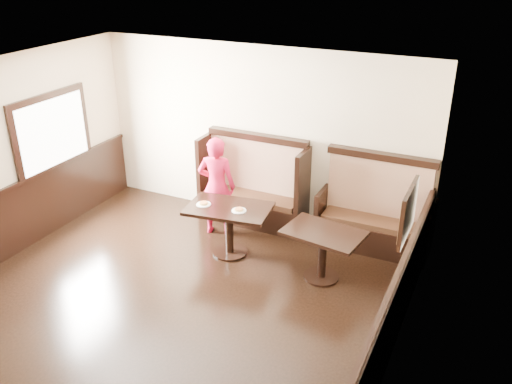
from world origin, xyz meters
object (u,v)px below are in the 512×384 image
Objects in this scene: booth_neighbor at (374,218)px; table_main at (229,218)px; booth_main at (254,191)px; child at (217,187)px; table_neighbor at (323,243)px.

table_main is (-1.83, -1.08, 0.10)m from booth_neighbor.
child is (-0.34, -0.61, 0.26)m from booth_main.
booth_neighbor is at bearing 78.29° from table_neighbor.
table_main is at bearing -173.06° from table_neighbor.
booth_main is 1.11× the size of child.
booth_main is 1.06× the size of booth_neighbor.
booth_neighbor is 1.49× the size of table_neighbor.
child is at bearing 126.07° from table_main.
child reaches higher than booth_main.
booth_main is 1.95m from booth_neighbor.
booth_neighbor is (1.95, -0.00, -0.05)m from booth_main.
booth_neighbor is at bearing -0.05° from booth_main.
booth_main and booth_neighbor have the same top height.
table_neighbor is (1.54, -1.12, 0.00)m from booth_main.
table_neighbor is (1.43, -0.04, -0.04)m from table_main.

